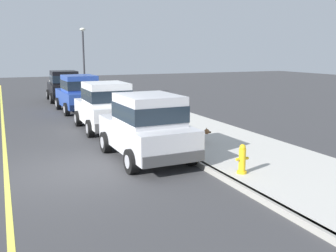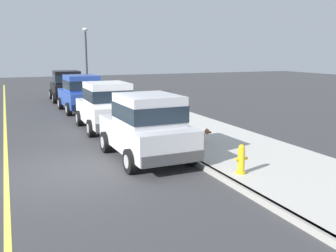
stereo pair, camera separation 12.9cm
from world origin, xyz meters
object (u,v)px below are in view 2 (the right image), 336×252
(car_black_hatchback, at_px, (67,85))
(fire_hydrant, at_px, (241,160))
(car_silver_hatchback, at_px, (147,126))
(car_white_hatchback, at_px, (107,105))
(street_lamp, at_px, (86,54))
(dog_brown, at_px, (200,134))
(car_blue_hatchback, at_px, (81,93))

(car_black_hatchback, xyz_separation_m, fire_hydrant, (1.58, -17.02, -0.50))
(car_silver_hatchback, bearing_deg, fire_hydrant, -59.50)
(car_silver_hatchback, relative_size, car_black_hatchback, 1.00)
(car_black_hatchback, distance_m, fire_hydrant, 17.10)
(car_white_hatchback, bearing_deg, street_lamp, 82.57)
(dog_brown, xyz_separation_m, street_lamp, (-0.67, 14.73, 2.48))
(car_white_hatchback, height_order, car_black_hatchback, same)
(car_white_hatchback, distance_m, fire_hydrant, 7.29)
(car_blue_hatchback, bearing_deg, fire_hydrant, -82.69)
(car_white_hatchback, height_order, car_blue_hatchback, same)
(car_blue_hatchback, height_order, street_lamp, street_lamp)
(car_white_hatchback, height_order, street_lamp, street_lamp)
(car_silver_hatchback, height_order, street_lamp, street_lamp)
(car_blue_hatchback, height_order, fire_hydrant, car_blue_hatchback)
(car_white_hatchback, relative_size, street_lamp, 0.86)
(car_black_hatchback, height_order, street_lamp, street_lamp)
(car_black_hatchback, height_order, fire_hydrant, car_black_hatchback)
(dog_brown, distance_m, street_lamp, 14.96)
(car_silver_hatchback, relative_size, car_blue_hatchback, 1.00)
(street_lamp, bearing_deg, car_blue_hatchback, -104.39)
(car_black_hatchback, distance_m, street_lamp, 2.60)
(dog_brown, bearing_deg, car_white_hatchback, 118.03)
(car_silver_hatchback, xyz_separation_m, car_black_hatchback, (-0.08, 14.48, 0.00))
(car_silver_hatchback, height_order, fire_hydrant, car_silver_hatchback)
(car_white_hatchback, distance_m, car_blue_hatchback, 5.10)
(car_white_hatchback, bearing_deg, car_silver_hatchback, -89.82)
(car_silver_hatchback, bearing_deg, street_lamp, 84.81)
(car_black_hatchback, bearing_deg, dog_brown, -81.14)
(street_lamp, bearing_deg, car_silver_hatchback, -95.19)
(street_lamp, bearing_deg, car_white_hatchback, -97.43)
(car_silver_hatchback, bearing_deg, car_black_hatchback, 90.33)
(car_silver_hatchback, relative_size, fire_hydrant, 5.31)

